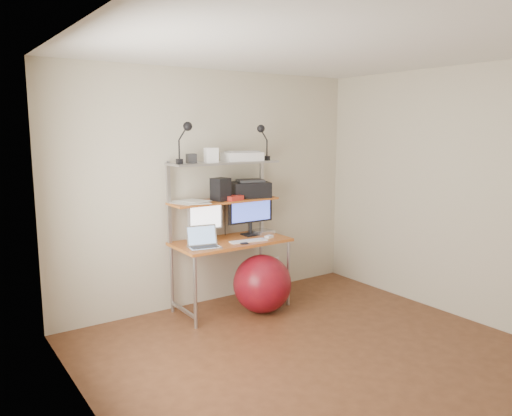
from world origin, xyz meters
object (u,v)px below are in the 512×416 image
Objects in this scene: printer at (250,189)px; exercise_ball at (262,284)px; laptop at (203,243)px; monitor_silver at (205,219)px; monitor_black at (251,210)px.

printer reaches higher than exercise_ball.
laptop is 0.57× the size of exercise_ball.
exercise_ball is at bearing -90.20° from printer.
laptop is 0.79m from exercise_ball.
exercise_ball is at bearing -43.14° from monitor_silver.
exercise_ball is (0.44, -0.40, -0.67)m from monitor_silver.
printer is 1.03m from exercise_ball.
printer is (0.72, 0.25, 0.46)m from laptop.
laptop is (-0.71, -0.22, -0.23)m from monitor_black.
monitor_black is 0.81m from exercise_ball.
printer reaches higher than monitor_black.
monitor_black reaches higher than exercise_ball.
printer is at bearing -0.37° from monitor_silver.
laptop is (-0.16, -0.25, -0.19)m from monitor_silver.
monitor_black is at bearing 27.91° from laptop.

